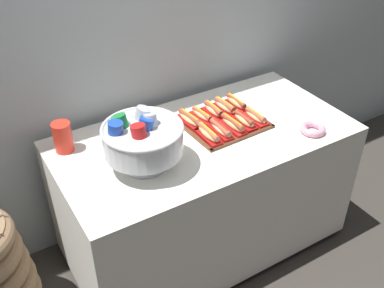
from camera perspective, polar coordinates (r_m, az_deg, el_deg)
The scene contains 17 objects.
ground_plane at distance 2.81m, azimuth 1.37°, elevation -11.99°, with size 10.00×10.00×0.00m, color #38332D.
back_wall at distance 2.46m, azimuth -4.53°, elevation 17.04°, with size 6.00×0.10×2.60m, color #B2BCC1.
buffet_table at distance 2.53m, azimuth 1.50°, elevation -5.72°, with size 1.51×0.77×0.77m.
serving_tray at distance 2.40m, azimuth 3.83°, elevation 2.64°, with size 0.42×0.37×0.01m.
hot_dog_0 at distance 2.25m, azimuth 2.05°, elevation 1.26°, with size 0.06×0.18×0.06m.
hot_dog_1 at distance 2.29m, azimuth 3.58°, elevation 1.81°, with size 0.06×0.17×0.06m.
hot_dog_2 at distance 2.33m, azimuth 5.08°, elevation 2.42°, with size 0.07×0.17×0.06m.
hot_dog_3 at distance 2.37m, azimuth 6.51°, elevation 2.94°, with size 0.07×0.16×0.06m.
hot_dog_4 at distance 2.41m, azimuth 7.90°, elevation 3.37°, with size 0.06×0.16×0.06m.
hot_dog_5 at distance 2.37m, azimuth -0.25°, elevation 3.09°, with size 0.08×0.19×0.06m.
hot_dog_6 at distance 2.40m, azimuth 1.25°, elevation 3.56°, with size 0.07×0.16×0.06m.
hot_dog_7 at distance 2.44m, azimuth 2.71°, elevation 4.16°, with size 0.06×0.15×0.06m.
hot_dog_8 at distance 2.48m, azimuth 4.12°, elevation 4.63°, with size 0.07×0.18×0.06m.
hot_dog_9 at distance 2.52m, azimuth 5.49°, elevation 5.09°, with size 0.06×0.16×0.06m.
punch_bowl at distance 2.02m, azimuth -6.25°, elevation 0.72°, with size 0.36×0.36×0.27m.
cup_stack at distance 2.24m, azimuth -15.77°, elevation 0.82°, with size 0.09×0.09×0.15m.
donut at distance 2.40m, azimuth 14.77°, elevation 1.82°, with size 0.13×0.13×0.04m.
Camera 1 is at (-1.05, -1.61, 2.05)m, focal length 42.89 mm.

